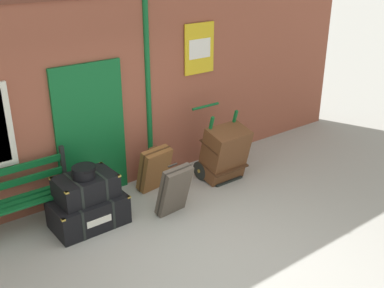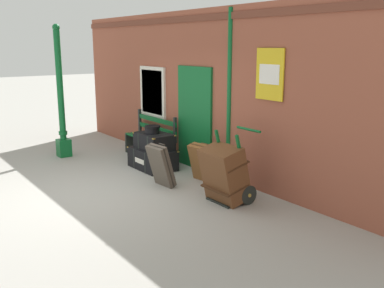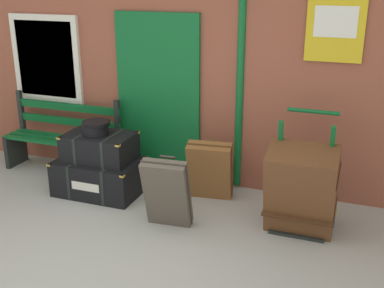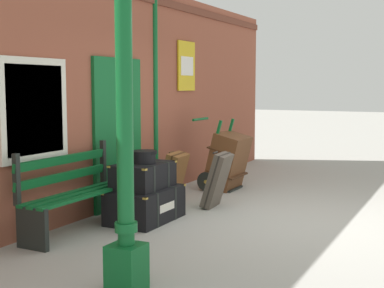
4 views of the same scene
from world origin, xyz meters
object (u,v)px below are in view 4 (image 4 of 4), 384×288
Objects in this scene: lamp_post at (125,158)px; platform_bench at (74,195)px; suitcase_umber at (173,176)px; steamer_trunk_middle at (143,175)px; round_hatbox at (144,156)px; porters_trolley at (218,172)px; steamer_trunk_base at (145,205)px; suitcase_oxblood at (217,180)px; large_brown_trunk at (228,161)px.

lamp_post is 1.85× the size of platform_bench.
suitcase_umber is at bearing 22.96° from lamp_post.
steamer_trunk_middle is 1.34m from suitcase_umber.
round_hatbox is 0.28× the size of porters_trolley.
steamer_trunk_base is 2.41m from porters_trolley.
steamer_trunk_middle is at bearing 154.10° from suitcase_oxblood.
platform_bench is 0.94m from steamer_trunk_middle.
porters_trolley is (2.41, 0.08, 0.06)m from steamer_trunk_base.
steamer_trunk_base is (2.08, 1.12, -0.92)m from lamp_post.
large_brown_trunk is (3.22, -0.57, 0.03)m from platform_bench.
steamer_trunk_middle is at bearing 176.72° from large_brown_trunk.
platform_bench is 1.95× the size of steamer_trunk_middle.
large_brown_trunk is 1.32× the size of suitcase_umber.
lamp_post is 2.14m from platform_bench.
round_hatbox is at bearing -29.61° from platform_bench.
platform_bench is at bearing 152.50° from steamer_trunk_middle.
steamer_trunk_middle is at bearing 48.69° from round_hatbox.
large_brown_trunk is (2.41, -0.10, 0.27)m from steamer_trunk_base.
suitcase_oxblood is (3.19, 0.62, -0.73)m from lamp_post.
round_hatbox reaches higher than suitcase_oxblood.
platform_bench reaches higher than large_brown_trunk.
round_hatbox is 1.43m from suitcase_umber.
steamer_trunk_middle reaches higher than steamer_trunk_base.
steamer_trunk_base is 2.43m from large_brown_trunk.
steamer_trunk_base is 1.35m from suitcase_umber.
lamp_post is at bearing -151.13° from steamer_trunk_middle.
porters_trolley reaches higher than steamer_trunk_middle.
platform_bench is 2.15m from suitcase_oxblood.
round_hatbox is at bearing -131.31° from steamer_trunk_middle.
platform_bench is at bearing 51.42° from lamp_post.
lamp_post reaches higher than porters_trolley.
platform_bench is 1.67× the size of large_brown_trunk.
lamp_post reaches higher than suitcase_oxblood.
large_brown_trunk is at bearing 12.76° from lamp_post.
large_brown_trunk is 1.21× the size of suitcase_oxblood.
round_hatbox is 0.35× the size of large_brown_trunk.
platform_bench is 1.00m from round_hatbox.
lamp_post is 3.73× the size of suitcase_oxblood.
lamp_post is 4.07× the size of suitcase_umber.
platform_bench reaches higher than suitcase_oxblood.
porters_trolley is (3.22, -0.39, -0.18)m from platform_bench.
suitcase_oxblood is at bearing -163.05° from large_brown_trunk.
large_brown_trunk is (2.40, -0.14, -0.10)m from steamer_trunk_middle.
platform_bench is at bearing 150.28° from steamer_trunk_base.
round_hatbox is at bearing 177.38° from large_brown_trunk.
large_brown_trunk is (-0.00, -0.18, 0.21)m from porters_trolley.
porters_trolley reaches higher than platform_bench.
steamer_trunk_base is at bearing -178.20° from porters_trolley.
lamp_post is 3.09× the size of large_brown_trunk.
steamer_trunk_base is 0.86× the size of porters_trolley.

